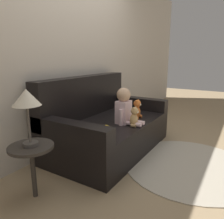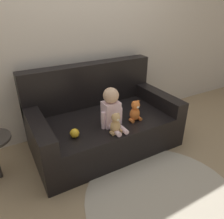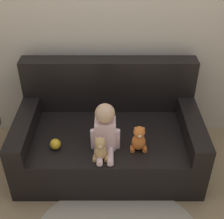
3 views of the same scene
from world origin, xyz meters
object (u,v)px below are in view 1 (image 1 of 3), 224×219
at_px(plush_toy_side, 137,110).
at_px(couch, 105,126).
at_px(side_table, 29,120).
at_px(toy_ball, 106,129).
at_px(teddy_bear_brown, 134,117).
at_px(person_baby, 124,107).

bearing_deg(plush_toy_side, couch, 128.16).
bearing_deg(side_table, toy_ball, -19.92).
bearing_deg(teddy_bear_brown, couch, 82.13).
xyz_separation_m(couch, teddy_bear_brown, (-0.06, -0.44, 0.20)).
bearing_deg(side_table, plush_toy_side, -10.98).
relative_size(person_baby, side_table, 0.46).
distance_m(toy_ball, side_table, 0.81).
relative_size(toy_ball, side_table, 0.10).
xyz_separation_m(couch, person_baby, (-0.02, -0.29, 0.29)).
distance_m(couch, plush_toy_side, 0.46).
distance_m(couch, side_table, 1.23).
xyz_separation_m(toy_ball, side_table, (-0.72, 0.26, 0.24)).
relative_size(person_baby, teddy_bear_brown, 1.91).
xyz_separation_m(person_baby, side_table, (-1.15, 0.24, 0.09)).
height_order(person_baby, side_table, side_table).
distance_m(couch, teddy_bear_brown, 0.48).
relative_size(plush_toy_side, toy_ball, 2.61).
height_order(teddy_bear_brown, side_table, side_table).
distance_m(person_baby, plush_toy_side, 0.29).
height_order(couch, side_table, side_table).
xyz_separation_m(person_baby, toy_ball, (-0.42, -0.02, -0.15)).
relative_size(couch, person_baby, 3.88).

